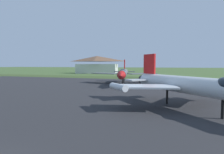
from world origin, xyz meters
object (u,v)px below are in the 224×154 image
(jet_fighter_front_left, at_px, (193,85))
(visitor_building, at_px, (97,65))
(info_placard_rear_center, at_px, (121,86))
(jet_fighter_rear_center, at_px, (123,73))

(jet_fighter_front_left, height_order, visitor_building, visitor_building)
(visitor_building, bearing_deg, info_placard_rear_center, -62.89)
(info_placard_rear_center, height_order, visitor_building, visitor_building)
(visitor_building, bearing_deg, jet_fighter_rear_center, -60.72)
(jet_fighter_front_left, distance_m, jet_fighter_rear_center, 25.01)
(jet_fighter_front_left, xyz_separation_m, visitor_building, (-39.62, 69.66, 1.88))
(jet_fighter_front_left, distance_m, info_placard_rear_center, 17.49)
(jet_fighter_rear_center, bearing_deg, visitor_building, 119.28)
(jet_fighter_rear_center, bearing_deg, info_placard_rear_center, -77.64)
(jet_fighter_front_left, relative_size, info_placard_rear_center, 17.21)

